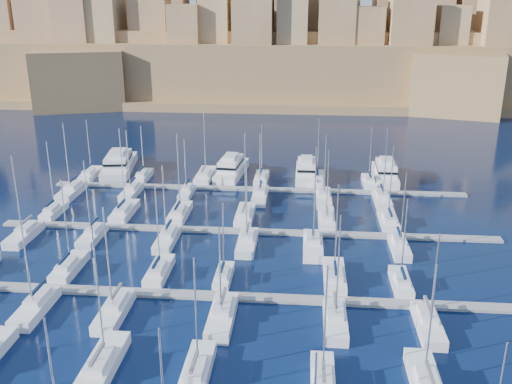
# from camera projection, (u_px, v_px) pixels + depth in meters

# --- Properties ---
(ground) EXTENTS (600.00, 600.00, 0.00)m
(ground) POSITION_uv_depth(u_px,v_px,m) (238.00, 258.00, 86.55)
(ground) COLOR black
(ground) RESTS_ON ground
(pontoon_mid_near) EXTENTS (84.00, 2.00, 0.40)m
(pontoon_mid_near) POSITION_uv_depth(u_px,v_px,m) (228.00, 296.00, 75.19)
(pontoon_mid_near) COLOR slate
(pontoon_mid_near) RESTS_ON ground
(pontoon_mid_far) EXTENTS (84.00, 2.00, 0.40)m
(pontoon_mid_far) POSITION_uv_depth(u_px,v_px,m) (245.00, 231.00, 95.89)
(pontoon_mid_far) COLOR slate
(pontoon_mid_far) RESTS_ON ground
(pontoon_far) EXTENTS (84.00, 2.00, 0.40)m
(pontoon_far) POSITION_uv_depth(u_px,v_px,m) (256.00, 189.00, 116.59)
(pontoon_far) COLOR slate
(pontoon_far) RESTS_ON ground
(sailboat_2) EXTENTS (3.00, 10.01, 16.58)m
(sailboat_2) POSITION_uv_depth(u_px,v_px,m) (103.00, 363.00, 60.75)
(sailboat_2) COLOR silver
(sailboat_2) RESTS_ON ground
(sailboat_3) EXTENTS (2.73, 9.11, 13.77)m
(sailboat_3) POSITION_uv_depth(u_px,v_px,m) (197.00, 371.00, 59.51)
(sailboat_3) COLOR silver
(sailboat_3) RESTS_ON ground
(sailboat_4) EXTENTS (2.47, 8.22, 13.76)m
(sailboat_4) POSITION_uv_depth(u_px,v_px,m) (323.00, 380.00, 58.04)
(sailboat_4) COLOR silver
(sailboat_4) RESTS_ON ground
(sailboat_5) EXTENTS (2.87, 9.57, 13.92)m
(sailboat_5) POSITION_uv_depth(u_px,v_px,m) (425.00, 382.00, 57.81)
(sailboat_5) COLOR silver
(sailboat_5) RESTS_ON ground
(sailboat_13) EXTENTS (2.71, 9.04, 14.13)m
(sailboat_13) POSITION_uv_depth(u_px,v_px,m) (69.00, 267.00, 82.03)
(sailboat_13) COLOR silver
(sailboat_13) RESTS_ON ground
(sailboat_14) EXTENTS (2.67, 8.91, 13.59)m
(sailboat_14) POSITION_uv_depth(u_px,v_px,m) (159.00, 271.00, 80.89)
(sailboat_14) COLOR silver
(sailboat_14) RESTS_ON ground
(sailboat_15) EXTENTS (2.21, 7.35, 11.76)m
(sailboat_15) POSITION_uv_depth(u_px,v_px,m) (224.00, 276.00, 79.42)
(sailboat_15) COLOR silver
(sailboat_15) RESTS_ON ground
(sailboat_16) EXTENTS (2.95, 9.83, 14.38)m
(sailboat_16) POSITION_uv_depth(u_px,v_px,m) (334.00, 277.00, 79.30)
(sailboat_16) COLOR silver
(sailboat_16) RESTS_ON ground
(sailboat_17) EXTENTS (2.42, 8.05, 12.93)m
(sailboat_17) POSITION_uv_depth(u_px,v_px,m) (401.00, 282.00, 77.76)
(sailboat_17) COLOR silver
(sailboat_17) RESTS_ON ground
(sailboat_19) EXTENTS (2.84, 9.47, 14.82)m
(sailboat_19) POSITION_uv_depth(u_px,v_px,m) (36.00, 307.00, 71.64)
(sailboat_19) COLOR silver
(sailboat_19) RESTS_ON ground
(sailboat_20) EXTENTS (2.84, 9.48, 14.98)m
(sailboat_20) POSITION_uv_depth(u_px,v_px,m) (114.00, 310.00, 70.81)
(sailboat_20) COLOR silver
(sailboat_20) RESTS_ON ground
(sailboat_21) EXTENTS (2.96, 9.88, 13.08)m
(sailboat_21) POSITION_uv_depth(u_px,v_px,m) (222.00, 316.00, 69.53)
(sailboat_21) COLOR silver
(sailboat_21) RESTS_ON ground
(sailboat_22) EXTENTS (2.75, 9.18, 14.89)m
(sailboat_22) POSITION_uv_depth(u_px,v_px,m) (335.00, 320.00, 68.73)
(sailboat_22) COLOR silver
(sailboat_22) RESTS_ON ground
(sailboat_23) EXTENTS (2.72, 9.07, 13.04)m
(sailboat_23) POSITION_uv_depth(u_px,v_px,m) (428.00, 324.00, 67.89)
(sailboat_23) COLOR silver
(sailboat_23) RESTS_ON ground
(sailboat_24) EXTENTS (2.36, 7.88, 13.87)m
(sailboat_24) POSITION_uv_depth(u_px,v_px,m) (54.00, 211.00, 103.15)
(sailboat_24) COLOR silver
(sailboat_24) RESTS_ON ground
(sailboat_25) EXTENTS (2.98, 9.95, 16.23)m
(sailboat_25) POSITION_uv_depth(u_px,v_px,m) (124.00, 211.00, 103.05)
(sailboat_25) COLOR silver
(sailboat_25) RESTS_ON ground
(sailboat_26) EXTENTS (2.96, 9.85, 15.48)m
(sailboat_26) POSITION_uv_depth(u_px,v_px,m) (180.00, 213.00, 102.18)
(sailboat_26) COLOR silver
(sailboat_26) RESTS_ON ground
(sailboat_27) EXTENTS (3.01, 10.04, 15.89)m
(sailboat_27) POSITION_uv_depth(u_px,v_px,m) (245.00, 215.00, 101.30)
(sailboat_27) COLOR silver
(sailboat_27) RESTS_ON ground
(sailboat_28) EXTENTS (2.80, 9.35, 13.34)m
(sailboat_28) POSITION_uv_depth(u_px,v_px,m) (326.00, 219.00, 99.82)
(sailboat_28) COLOR silver
(sailboat_28) RESTS_ON ground
(sailboat_29) EXTENTS (2.89, 9.64, 14.24)m
(sailboat_29) POSITION_uv_depth(u_px,v_px,m) (388.00, 220.00, 99.08)
(sailboat_29) COLOR silver
(sailboat_29) RESTS_ON ground
(sailboat_30) EXTENTS (2.87, 9.56, 14.54)m
(sailboat_30) POSITION_uv_depth(u_px,v_px,m) (24.00, 234.00, 93.29)
(sailboat_30) COLOR silver
(sailboat_30) RESTS_ON ground
(sailboat_31) EXTENTS (2.57, 8.58, 13.85)m
(sailboat_31) POSITION_uv_depth(u_px,v_px,m) (92.00, 235.00, 92.83)
(sailboat_31) COLOR silver
(sailboat_31) RESTS_ON ground
(sailboat_32) EXTENTS (2.76, 9.19, 13.46)m
(sailboat_32) POSITION_uv_depth(u_px,v_px,m) (167.00, 239.00, 91.53)
(sailboat_32) COLOR silver
(sailboat_32) RESTS_ON ground
(sailboat_33) EXTENTS (2.87, 9.58, 14.13)m
(sailboat_33) POSITION_uv_depth(u_px,v_px,m) (247.00, 242.00, 90.30)
(sailboat_33) COLOR silver
(sailboat_33) RESTS_ON ground
(sailboat_34) EXTENTS (3.03, 10.11, 17.11)m
(sailboat_34) POSITION_uv_depth(u_px,v_px,m) (313.00, 245.00, 89.20)
(sailboat_34) COLOR silver
(sailboat_34) RESTS_ON ground
(sailboat_35) EXTENTS (2.59, 8.65, 13.26)m
(sailboat_35) POSITION_uv_depth(u_px,v_px,m) (399.00, 246.00, 88.80)
(sailboat_35) COLOR silver
(sailboat_35) RESTS_ON ground
(sailboat_36) EXTENTS (2.68, 8.94, 13.05)m
(sailboat_36) POSITION_uv_depth(u_px,v_px,m) (90.00, 174.00, 124.46)
(sailboat_36) COLOR silver
(sailboat_36) RESTS_ON ground
(sailboat_37) EXTENTS (2.50, 8.35, 11.91)m
(sailboat_37) POSITION_uv_depth(u_px,v_px,m) (143.00, 176.00, 123.22)
(sailboat_37) COLOR silver
(sailboat_37) RESTS_ON ground
(sailboat_38) EXTENTS (3.27, 10.90, 16.45)m
(sailboat_38) POSITION_uv_depth(u_px,v_px,m) (205.00, 176.00, 123.30)
(sailboat_38) COLOR silver
(sailboat_38) RESTS_ON ground
(sailboat_39) EXTENTS (2.74, 9.13, 12.60)m
(sailboat_39) POSITION_uv_depth(u_px,v_px,m) (261.00, 179.00, 121.50)
(sailboat_39) COLOR silver
(sailboat_39) RESTS_ON ground
(sailboat_40) EXTENTS (3.00, 9.99, 13.91)m
(sailboat_40) POSITION_uv_depth(u_px,v_px,m) (317.00, 179.00, 120.92)
(sailboat_40) COLOR silver
(sailboat_40) RESTS_ON ground
(sailboat_41) EXTENTS (2.51, 8.37, 12.55)m
(sailboat_41) POSITION_uv_depth(u_px,v_px,m) (369.00, 182.00, 119.31)
(sailboat_41) COLOR silver
(sailboat_41) RESTS_ON ground
(sailboat_42) EXTENTS (3.06, 10.21, 15.00)m
(sailboat_42) POSITION_uv_depth(u_px,v_px,m) (72.00, 191.00, 113.75)
(sailboat_42) COLOR silver
(sailboat_42) RESTS_ON ground
(sailboat_43) EXTENTS (2.69, 8.96, 13.62)m
(sailboat_43) POSITION_uv_depth(u_px,v_px,m) (131.00, 192.00, 113.36)
(sailboat_43) COLOR silver
(sailboat_43) RESTS_ON ground
(sailboat_44) EXTENTS (2.29, 7.62, 12.03)m
(sailboat_44) POSITION_uv_depth(u_px,v_px,m) (187.00, 192.00, 113.08)
(sailboat_44) COLOR silver
(sailboat_44) RESTS_ON ground
(sailboat_45) EXTENTS (2.79, 9.29, 13.55)m
(sailboat_45) POSITION_uv_depth(u_px,v_px,m) (260.00, 196.00, 111.11)
(sailboat_45) COLOR silver
(sailboat_45) RESTS_ON ground
(sailboat_46) EXTENTS (2.86, 9.54, 13.62)m
(sailboat_46) POSITION_uv_depth(u_px,v_px,m) (324.00, 198.00, 109.99)
(sailboat_46) COLOR silver
(sailboat_46) RESTS_ON ground
(sailboat_47) EXTENTS (2.89, 9.62, 15.07)m
(sailboat_47) POSITION_uv_depth(u_px,v_px,m) (382.00, 200.00, 109.05)
(sailboat_47) COLOR silver
(sailboat_47) RESTS_ON ground
(motor_yacht_a) EXTENTS (8.45, 19.51, 5.25)m
(motor_yacht_a) POSITION_uv_depth(u_px,v_px,m) (119.00, 164.00, 128.64)
(motor_yacht_a) COLOR silver
(motor_yacht_a) RESTS_ON ground
(motor_yacht_b) EXTENTS (6.25, 16.38, 5.25)m
(motor_yacht_b) POSITION_uv_depth(u_px,v_px,m) (231.00, 168.00, 125.25)
(motor_yacht_b) COLOR silver
(motor_yacht_b) RESTS_ON ground
(motor_yacht_c) EXTENTS (4.39, 14.62, 5.25)m
(motor_yacht_c) POSITION_uv_depth(u_px,v_px,m) (306.00, 171.00, 123.29)
(motor_yacht_c) COLOR silver
(motor_yacht_c) RESTS_ON ground
(motor_yacht_d) EXTENTS (5.14, 15.54, 5.25)m
(motor_yacht_d) POSITION_uv_depth(u_px,v_px,m) (385.00, 173.00, 122.26)
(motor_yacht_d) COLOR silver
(motor_yacht_d) RESTS_ON ground
(fortified_city) EXTENTS (460.00, 108.95, 59.52)m
(fortified_city) POSITION_uv_depth(u_px,v_px,m) (282.00, 55.00, 227.82)
(fortified_city) COLOR brown
(fortified_city) RESTS_ON ground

